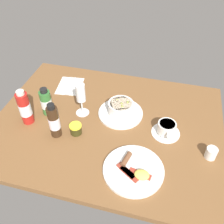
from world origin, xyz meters
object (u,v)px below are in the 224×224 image
cutlery_setting (70,86)px  sauce_bottle_red (25,108)px  porridge_bowl (121,109)px  wine_glass (81,95)px  sauce_bottle_green (46,102)px  breakfast_plate (134,170)px  coffee_cup (166,128)px  jam_jar (76,129)px  sauce_bottle_brown (54,121)px  creamer_jug (211,153)px

cutlery_setting → sauce_bottle_red: size_ratio=0.99×
porridge_bowl → wine_glass: bearing=11.7°
sauce_bottle_green → breakfast_plate: bearing=154.0°
coffee_cup → breakfast_plate: bearing=67.1°
wine_glass → breakfast_plate: 43.61cm
jam_jar → sauce_bottle_brown: bearing=20.7°
coffee_cup → sauce_bottle_red: sauce_bottle_red is taller
coffee_cup → sauce_bottle_green: sauce_bottle_green is taller
wine_glass → sauce_bottle_green: 18.07cm
sauce_bottle_brown → sauce_bottle_red: size_ratio=0.99×
porridge_bowl → cutlery_setting: porridge_bowl is taller
creamer_jug → porridge_bowl: bearing=-20.9°
sauce_bottle_green → jam_jar: bearing=152.5°
creamer_jug → wine_glass: bearing=-11.4°
cutlery_setting → sauce_bottle_red: bearing=74.5°
cutlery_setting → jam_jar: 36.90cm
porridge_bowl → creamer_jug: porridge_bowl is taller
porridge_bowl → sauce_bottle_green: sauce_bottle_green is taller
porridge_bowl → jam_jar: size_ratio=3.93×
creamer_jug → breakfast_plate: creamer_jug is taller
creamer_jug → sauce_bottle_red: sauce_bottle_red is taller
porridge_bowl → sauce_bottle_green: size_ratio=1.50×
sauce_bottle_brown → cutlery_setting: bearing=-77.3°
porridge_bowl → cutlery_setting: bearing=-24.3°
jam_jar → breakfast_plate: bearing=154.9°
creamer_jug → cutlery_setting: bearing=-22.4°
creamer_jug → sauce_bottle_brown: 68.75cm
cutlery_setting → coffee_cup: 61.21cm
creamer_jug → sauce_bottle_red: bearing=-0.1°
wine_glass → sauce_bottle_brown: 18.52cm
porridge_bowl → sauce_bottle_red: size_ratio=1.21×
porridge_bowl → sauce_bottle_red: bearing=21.0°
coffee_cup → cutlery_setting: bearing=-21.3°
porridge_bowl → sauce_bottle_red: (42.38, 16.25, 5.29)cm
sauce_bottle_green → breakfast_plate: sauce_bottle_green is taller
porridge_bowl → creamer_jug: size_ratio=3.89×
jam_jar → sauce_bottle_green: size_ratio=0.38×
coffee_cup → creamer_jug: coffee_cup is taller
cutlery_setting → sauce_bottle_red: sauce_bottle_red is taller
creamer_jug → jam_jar: (59.97, 1.34, -0.12)cm
coffee_cup → wine_glass: (42.20, -3.14, 8.70)cm
porridge_bowl → sauce_bottle_red: sauce_bottle_red is taller
porridge_bowl → jam_jar: 24.64cm
cutlery_setting → wine_glass: 26.70cm
cutlery_setting → sauce_bottle_brown: (-8.13, 36.07, 8.06)cm
cutlery_setting → sauce_bottle_green: bearing=84.7°
creamer_jug → sauce_bottle_red: size_ratio=0.31×
sauce_bottle_green → porridge_bowl: bearing=-167.4°
porridge_bowl → sauce_bottle_brown: size_ratio=1.23×
cutlery_setting → sauce_bottle_brown: size_ratio=1.01×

